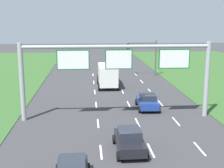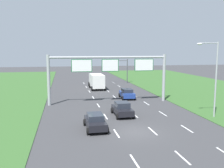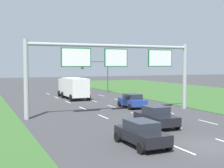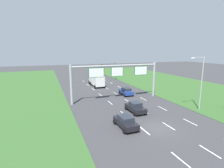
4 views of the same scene
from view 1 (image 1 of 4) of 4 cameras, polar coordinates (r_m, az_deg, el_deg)
lane_dashes_inner_left at (r=24.83m, az=-2.33°, el=-9.46°), size 0.14×56.40×0.01m
lane_dashes_inner_right at (r=25.19m, az=5.75°, el=-9.19°), size 0.14×56.40×0.01m
lane_dashes_slip at (r=26.02m, az=13.45°, el=-8.77°), size 0.14×56.40×0.01m
car_near_red at (r=31.92m, az=6.46°, el=-3.13°), size 2.24×4.04×1.56m
car_mid_lane at (r=21.93m, az=3.20°, el=-10.23°), size 2.10×4.01×1.61m
box_truck at (r=42.53m, az=-0.88°, el=1.86°), size 2.72×7.81×2.91m
sign_gantry at (r=27.97m, az=1.14°, el=3.44°), size 17.24×0.44×7.00m
traffic_light_mast at (r=49.80m, az=5.84°, el=5.91°), size 4.76×0.49×5.60m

